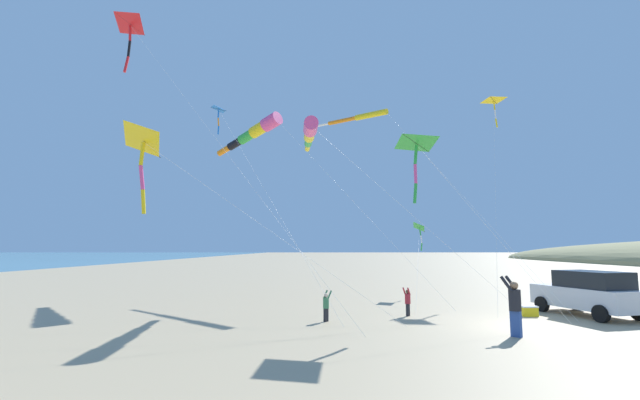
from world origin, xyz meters
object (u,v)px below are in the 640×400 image
Objects in this scene: kite_windsock_white_trailing at (355,118)px; kite_delta_long_streamer_left at (494,101)px; kite_delta_black_fish_shape at (131,25)px; kite_delta_red_high_left at (219,110)px; kite_delta_checkered_midright at (420,228)px; person_adult_flyer at (515,303)px; person_child_green_jacket at (408,300)px; kite_delta_teal_far_right at (145,141)px; person_child_grey_jacket at (326,305)px; kite_windsock_striped_overhead at (255,132)px; parked_car at (588,293)px; cooler_box at (529,311)px; kite_windsock_yellow_midlevel at (310,134)px; kite_delta_purple_drifting at (417,144)px.

kite_delta_long_streamer_left is at bearing -172.26° from kite_windsock_white_trailing.
kite_delta_black_fish_shape reaches higher than kite_windsock_white_trailing.
kite_delta_red_high_left is 13.65m from kite_delta_checkered_midright.
person_adult_flyer is 17.99m from kite_delta_red_high_left.
kite_windsock_white_trailing is 1.81× the size of kite_delta_checkered_midright.
person_child_green_jacket is 0.11× the size of kite_delta_red_high_left.
kite_windsock_white_trailing is 15.80m from kite_delta_teal_far_right.
person_child_grey_jacket is at bearing -25.34° from person_adult_flyer.
kite_windsock_white_trailing is 0.85× the size of kite_delta_black_fish_shape.
kite_windsock_white_trailing reaches higher than kite_windsock_striped_overhead.
kite_windsock_striped_overhead is (7.80, -8.73, 9.66)m from person_child_green_jacket.
kite_delta_teal_far_right is at bearing 118.84° from kite_delta_black_fish_shape.
parked_car is 27.19m from kite_delta_black_fish_shape.
kite_delta_teal_far_right is at bearing 87.90° from kite_delta_red_high_left.
person_child_green_jacket is (5.01, -0.02, 0.43)m from cooler_box.
kite_windsock_striped_overhead is at bearing -98.68° from kite_delta_teal_far_right.
kite_delta_long_streamer_left is at bearing -94.83° from parked_car.
kite_delta_black_fish_shape reaches higher than parked_car.
person_child_grey_jacket is at bearing -159.92° from kite_delta_teal_far_right.
cooler_box is at bearing 159.46° from kite_delta_red_high_left.
person_child_grey_jacket is (8.42, 1.28, 0.42)m from cooler_box.
person_child_grey_jacket is 8.86m from kite_delta_teal_far_right.
kite_windsock_yellow_midlevel is (11.66, -2.61, 7.49)m from parked_car.
person_child_grey_jacket is at bearing 56.65° from kite_delta_checkered_midright.
kite_delta_checkered_midright is (-3.71, 1.38, -7.22)m from kite_windsock_white_trailing.
kite_delta_checkered_midright is (5.97, 2.70, -8.89)m from kite_delta_long_streamer_left.
kite_windsock_yellow_midlevel reaches higher than kite_delta_purple_drifting.
person_child_green_jacket is 1.01× the size of person_child_grey_jacket.
person_child_green_jacket is 9.20m from kite_windsock_yellow_midlevel.
person_child_green_jacket is (2.56, -4.13, -0.39)m from person_adult_flyer.
cooler_box is at bearing 145.65° from kite_windsock_striped_overhead.
person_child_green_jacket is 0.09× the size of kite_windsock_white_trailing.
person_child_green_jacket is (7.52, -0.02, -0.31)m from parked_car.
kite_delta_red_high_left is at bearing -20.54° from cooler_box.
kite_delta_long_streamer_left reaches higher than kite_delta_purple_drifting.
kite_delta_red_high_left reaches higher than cooler_box.
person_adult_flyer is at bearing 134.95° from kite_windsock_yellow_midlevel.
kite_delta_long_streamer_left is 1.72× the size of kite_delta_checkered_midright.
person_adult_flyer is at bearing 154.66° from person_child_grey_jacket.
kite_windsock_striped_overhead is at bearing -154.09° from kite_delta_black_fish_shape.
kite_delta_long_streamer_left is 11.05m from kite_delta_checkered_midright.
kite_delta_red_high_left is (16.87, -5.38, 9.66)m from parked_car.
kite_delta_checkered_midright is at bearing -137.36° from kite_delta_teal_far_right.
kite_delta_teal_far_right is at bearing 20.08° from person_child_grey_jacket.
kite_delta_checkered_midright is at bearing -107.73° from person_child_green_jacket.
kite_delta_checkered_midright reaches higher than person_child_green_jacket.
cooler_box is 8.38m from kite_delta_purple_drifting.
person_child_green_jacket is 18.05m from kite_delta_long_streamer_left.
kite_windsock_yellow_midlevel is (9.16, -2.61, 8.23)m from cooler_box.
kite_delta_teal_far_right is at bearing 48.18° from kite_windsock_yellow_midlevel.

